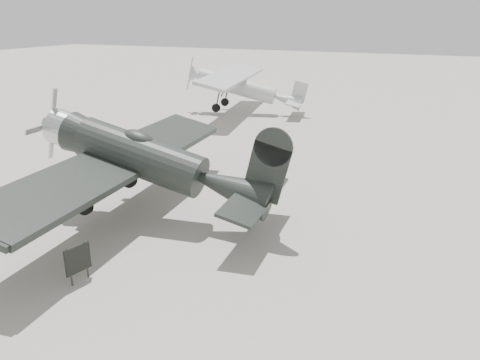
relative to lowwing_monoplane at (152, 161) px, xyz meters
The scene contains 4 objects.
ground 3.65m from the lowwing_monoplane, 18.53° to the left, with size 160.00×160.00×0.00m, color gray.
lowwing_monoplane is the anchor object (origin of this frame).
highwing_monoplane 19.42m from the lowwing_monoplane, 104.47° to the left, with size 8.91×12.48×3.52m.
sign_board 4.72m from the lowwing_monoplane, 83.86° to the right, with size 0.22×0.78×1.14m.
Camera 1 is at (6.34, -13.92, 7.01)m, focal length 35.00 mm.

